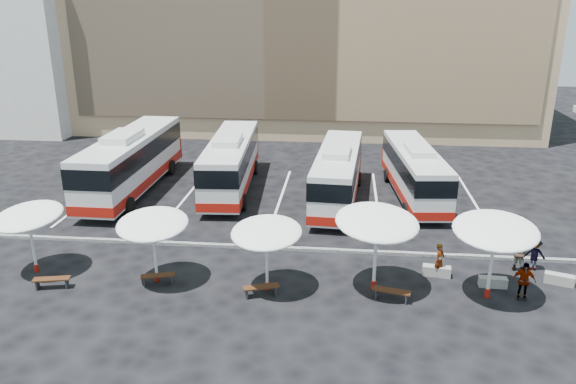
# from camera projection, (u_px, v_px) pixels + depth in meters

# --- Properties ---
(ground) EXTENTS (120.00, 120.00, 0.00)m
(ground) POSITION_uv_depth(u_px,v_px,m) (262.00, 253.00, 27.75)
(ground) COLOR black
(ground) RESTS_ON ground
(apartment_block) EXTENTS (14.00, 14.00, 18.00)m
(apartment_block) POSITION_uv_depth(u_px,v_px,m) (15.00, 31.00, 53.90)
(apartment_block) COLOR silver
(apartment_block) RESTS_ON ground
(curb_divider) EXTENTS (34.00, 0.25, 0.15)m
(curb_divider) POSITION_uv_depth(u_px,v_px,m) (263.00, 247.00, 28.19)
(curb_divider) COLOR black
(curb_divider) RESTS_ON ground
(bay_lines) EXTENTS (24.15, 12.00, 0.01)m
(bay_lines) POSITION_uv_depth(u_px,v_px,m) (280.00, 199.00, 35.27)
(bay_lines) COLOR white
(bay_lines) RESTS_ON ground
(bus_0) EXTENTS (3.07, 12.89, 4.09)m
(bus_0) POSITION_uv_depth(u_px,v_px,m) (132.00, 160.00, 36.15)
(bus_0) COLOR silver
(bus_0) RESTS_ON ground
(bus_1) EXTENTS (3.30, 11.92, 3.74)m
(bus_1) POSITION_uv_depth(u_px,v_px,m) (231.00, 161.00, 36.53)
(bus_1) COLOR silver
(bus_1) RESTS_ON ground
(bus_2) EXTENTS (3.14, 11.39, 3.57)m
(bus_2) POSITION_uv_depth(u_px,v_px,m) (338.00, 173.00, 34.38)
(bus_2) COLOR silver
(bus_2) RESTS_ON ground
(bus_3) EXTENTS (3.38, 11.08, 3.46)m
(bus_3) POSITION_uv_depth(u_px,v_px,m) (414.00, 170.00, 35.08)
(bus_3) COLOR silver
(bus_3) RESTS_ON ground
(sunshade_0) EXTENTS (4.02, 4.04, 3.21)m
(sunshade_0) POSITION_uv_depth(u_px,v_px,m) (28.00, 217.00, 24.97)
(sunshade_0) COLOR silver
(sunshade_0) RESTS_ON ground
(sunshade_1) EXTENTS (3.27, 3.31, 3.23)m
(sunshade_1) POSITION_uv_depth(u_px,v_px,m) (152.00, 224.00, 24.07)
(sunshade_1) COLOR silver
(sunshade_1) RESTS_ON ground
(sunshade_2) EXTENTS (3.42, 3.45, 3.14)m
(sunshade_2) POSITION_uv_depth(u_px,v_px,m) (266.00, 233.00, 23.39)
(sunshade_2) COLOR silver
(sunshade_2) RESTS_ON ground
(sunshade_3) EXTENTS (4.58, 4.60, 3.66)m
(sunshade_3) POSITION_uv_depth(u_px,v_px,m) (377.00, 223.00, 23.27)
(sunshade_3) COLOR silver
(sunshade_3) RESTS_ON ground
(sunshade_4) EXTENTS (3.87, 3.90, 3.58)m
(sunshade_4) POSITION_uv_depth(u_px,v_px,m) (495.00, 231.00, 22.64)
(sunshade_4) COLOR silver
(sunshade_4) RESTS_ON ground
(wood_bench_0) EXTENTS (1.60, 0.74, 0.47)m
(wood_bench_0) POSITION_uv_depth(u_px,v_px,m) (52.00, 281.00, 24.26)
(wood_bench_0) COLOR black
(wood_bench_0) RESTS_ON ground
(wood_bench_1) EXTENTS (1.51, 0.79, 0.45)m
(wood_bench_1) POSITION_uv_depth(u_px,v_px,m) (158.00, 277.00, 24.62)
(wood_bench_1) COLOR black
(wood_bench_1) RESTS_ON ground
(wood_bench_2) EXTENTS (1.58, 0.88, 0.47)m
(wood_bench_2) POSITION_uv_depth(u_px,v_px,m) (261.00, 288.00, 23.60)
(wood_bench_2) COLOR black
(wood_bench_2) RESTS_ON ground
(wood_bench_3) EXTENTS (1.61, 0.77, 0.48)m
(wood_bench_3) POSITION_uv_depth(u_px,v_px,m) (392.00, 292.00, 23.27)
(wood_bench_3) COLOR black
(wood_bench_3) RESTS_ON ground
(conc_bench_0) EXTENTS (1.30, 0.60, 0.47)m
(conc_bench_0) POSITION_uv_depth(u_px,v_px,m) (436.00, 271.00, 25.40)
(conc_bench_0) COLOR gray
(conc_bench_0) RESTS_ON ground
(conc_bench_1) EXTENTS (1.20, 0.44, 0.44)m
(conc_bench_1) POSITION_uv_depth(u_px,v_px,m) (493.00, 282.00, 24.42)
(conc_bench_1) COLOR gray
(conc_bench_1) RESTS_ON ground
(conc_bench_2) EXTENTS (1.29, 0.79, 0.46)m
(conc_bench_2) POSITION_uv_depth(u_px,v_px,m) (559.00, 279.00, 24.66)
(conc_bench_2) COLOR gray
(conc_bench_2) RESTS_ON ground
(passenger_0) EXTENTS (0.66, 0.68, 1.58)m
(passenger_0) POSITION_uv_depth(u_px,v_px,m) (440.00, 260.00, 25.17)
(passenger_0) COLOR black
(passenger_0) RESTS_ON ground
(passenger_1) EXTENTS (1.13, 1.10, 1.84)m
(passenger_1) POSITION_uv_depth(u_px,v_px,m) (520.00, 252.00, 25.68)
(passenger_1) COLOR black
(passenger_1) RESTS_ON ground
(passenger_2) EXTENTS (1.01, 0.51, 1.66)m
(passenger_2) POSITION_uv_depth(u_px,v_px,m) (524.00, 281.00, 23.25)
(passenger_2) COLOR black
(passenger_2) RESTS_ON ground
(passenger_3) EXTENTS (1.08, 0.72, 1.56)m
(passenger_3) POSITION_uv_depth(u_px,v_px,m) (534.00, 254.00, 25.79)
(passenger_3) COLOR black
(passenger_3) RESTS_ON ground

